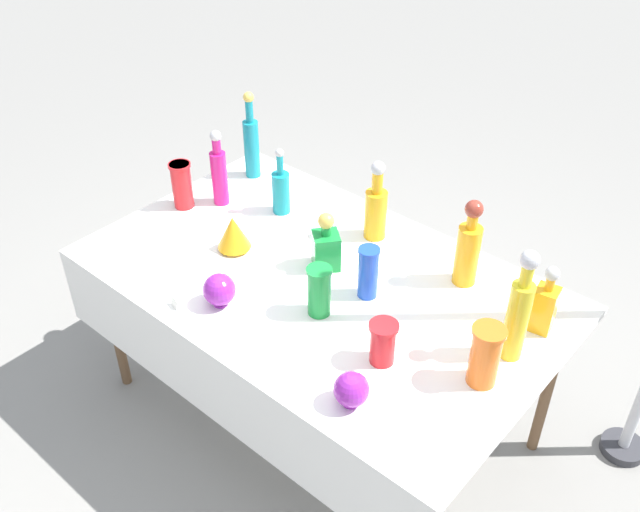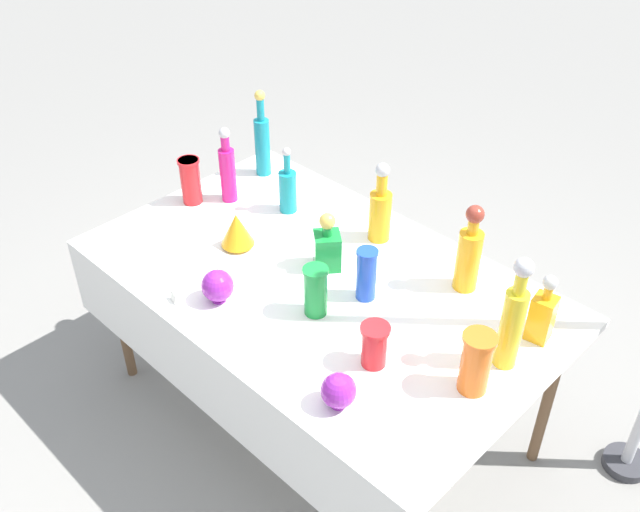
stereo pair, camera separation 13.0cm
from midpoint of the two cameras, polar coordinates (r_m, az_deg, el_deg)
name	(u,v)px [view 2 (the right image)]	position (r m, az deg, el deg)	size (l,w,h in m)	color
ground_plane	(320,412)	(3.22, 1.18, -12.40)	(40.00, 40.00, 0.00)	gray
display_table	(313,294)	(2.70, 0.79, -3.06)	(1.79, 1.10, 0.76)	white
tall_bottle_0	(513,319)	(2.32, 16.73, -4.91)	(0.07, 0.07, 0.42)	yellow
tall_bottle_1	(288,189)	(3.01, -1.36, 5.39)	(0.08, 0.08, 0.30)	teal
tall_bottle_2	(380,210)	(2.84, 6.16, 3.68)	(0.09, 0.09, 0.34)	orange
tall_bottle_3	(228,170)	(3.09, -6.21, 6.84)	(0.07, 0.07, 0.34)	#C61972
tall_bottle_4	(262,141)	(3.27, -3.50, 9.15)	(0.07, 0.07, 0.41)	teal
tall_bottle_5	(469,254)	(2.62, 13.23, 0.16)	(0.09, 0.09, 0.35)	orange
square_decanter_0	(327,246)	(2.69, 1.96, 0.77)	(0.14, 0.14, 0.24)	#198C38
square_decanter_1	(543,313)	(2.50, 18.82, -4.40)	(0.09, 0.09, 0.26)	orange
slender_vase_0	(366,273)	(2.54, 5.20, -1.39)	(0.08, 0.08, 0.21)	blue
slender_vase_1	(476,361)	(2.26, 14.02, -8.21)	(0.11, 0.11, 0.22)	orange
slender_vase_2	(316,290)	(2.47, 1.16, -2.74)	(0.09, 0.09, 0.19)	#198C38
slender_vase_3	(190,180)	(3.11, -9.15, 6.03)	(0.10, 0.10, 0.21)	red
slender_vase_4	(375,344)	(2.31, 6.01, -7.04)	(0.10, 0.10, 0.16)	red
fluted_vase_0	(237,229)	(2.82, -5.36, 2.11)	(0.13, 0.13, 0.15)	orange
round_bowl_0	(339,391)	(2.19, 3.23, -10.74)	(0.11, 0.11, 0.12)	purple
round_bowl_1	(218,286)	(2.56, -6.77, -2.41)	(0.12, 0.12, 0.13)	purple
price_tag_left	(174,297)	(2.61, -10.23, -3.30)	(0.05, 0.01, 0.04)	white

